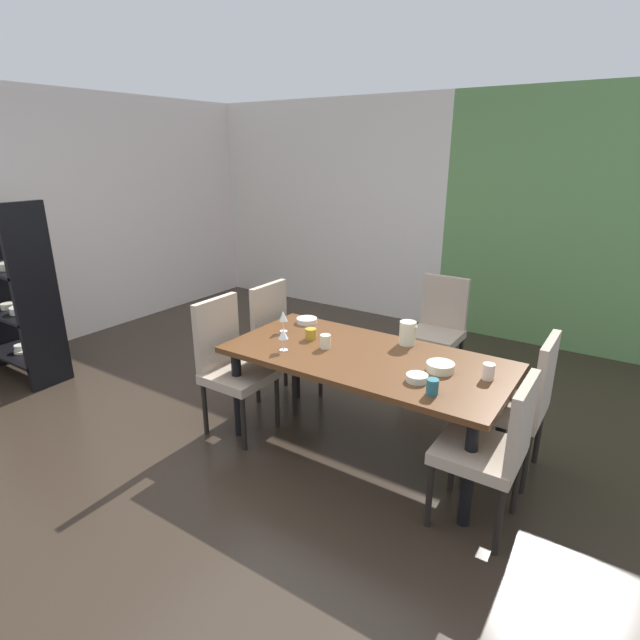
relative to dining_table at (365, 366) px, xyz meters
The scene contains 21 objects.
ground_plane 1.03m from the dining_table, 157.71° to the right, with size 6.26×6.39×0.02m, color #2E241C.
back_panel_interior 3.65m from the dining_table, 127.74° to the left, with size 3.35×0.10×2.63m, color silver.
garden_window_panel 3.06m from the dining_table, 71.85° to the left, with size 2.91×0.10×2.63m, color #5F8D4F.
left_interior_panel 3.89m from the dining_table, behind, with size 0.10×6.39×2.63m, color silver.
dining_table is the anchor object (origin of this frame).
chair_head_far 1.36m from the dining_table, 89.52° to the left, with size 0.44×0.45×0.96m.
chair_left_near 1.01m from the dining_table, 162.68° to the right, with size 0.45×0.44×1.01m.
chair_right_near 1.01m from the dining_table, 17.46° to the right, with size 0.44×0.44×0.93m.
chair_left_far 1.01m from the dining_table, 162.64° to the left, with size 0.45×0.44×0.99m.
chair_right_far 1.01m from the dining_table, 17.39° to the left, with size 0.44×0.44×0.96m.
display_shelf 3.34m from the dining_table, 168.37° to the right, with size 0.91×0.38×1.63m.
wine_glass_center 0.77m from the dining_table, behind, with size 0.06×0.06×0.16m.
wine_glass_front 0.60m from the dining_table, 155.45° to the right, with size 0.07×0.07×0.15m.
serving_bowl_near_shelf 0.52m from the dining_table, ahead, with size 0.18×0.18×0.05m, color beige.
serving_bowl_south 0.79m from the dining_table, 155.52° to the left, with size 0.16×0.16×0.04m, color silver.
serving_bowl_west 0.49m from the dining_table, 21.95° to the right, with size 0.13×0.13×0.04m, color beige.
cup_east 0.50m from the dining_table, behind, with size 0.08×0.08×0.08m, color #B18B24.
cup_corner 0.33m from the dining_table, behind, with size 0.07×0.07×0.10m, color beige.
cup_left 0.66m from the dining_table, 26.39° to the right, with size 0.07×0.07×0.09m, color #256372.
cup_rear 0.81m from the dining_table, ahead, with size 0.07×0.07×0.10m, color white.
pitcher_near_window 0.41m from the dining_table, 66.41° to the left, with size 0.13×0.12×0.17m.
Camera 1 is at (2.20, -2.45, 2.03)m, focal length 28.00 mm.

